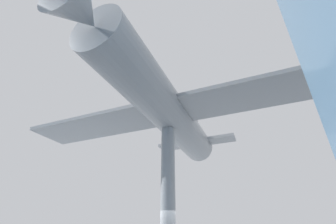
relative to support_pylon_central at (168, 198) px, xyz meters
The scene contains 2 objects.
support_pylon_central is the anchor object (origin of this frame).
suspended_airplane 3.86m from the support_pylon_central, 84.65° to the left, with size 15.47×12.29×2.86m.
Camera 1 is at (-2.75, 8.83, 1.67)m, focal length 24.00 mm.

